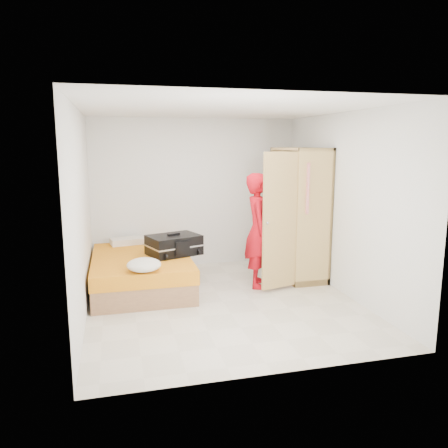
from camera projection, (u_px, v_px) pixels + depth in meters
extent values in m
plane|color=beige|center=(223.00, 302.00, 6.05)|extent=(4.00, 4.00, 0.00)
plane|color=white|center=(223.00, 109.00, 5.58)|extent=(4.00, 4.00, 0.00)
cube|color=white|center=(196.00, 193.00, 7.73)|extent=(3.60, 0.02, 2.60)
cube|color=white|center=(276.00, 241.00, 3.91)|extent=(3.60, 0.02, 2.60)
cube|color=white|center=(81.00, 214.00, 5.38)|extent=(0.02, 4.00, 2.60)
cube|color=white|center=(344.00, 205.00, 6.25)|extent=(0.02, 4.00, 2.60)
cube|color=#A07348|center=(142.00, 278.00, 6.63)|extent=(1.40, 2.00, 0.30)
cube|color=orange|center=(141.00, 262.00, 6.58)|extent=(1.42, 2.02, 0.20)
cube|color=tan|center=(314.00, 213.00, 7.14)|extent=(0.04, 1.20, 2.10)
cube|color=tan|center=(315.00, 219.00, 6.53)|extent=(0.58, 0.04, 2.10)
cube|color=tan|center=(285.00, 208.00, 7.63)|extent=(0.58, 0.04, 2.10)
cube|color=tan|center=(301.00, 149.00, 6.90)|extent=(0.58, 1.20, 0.04)
cube|color=#A78347|center=(297.00, 273.00, 7.26)|extent=(0.58, 1.20, 0.10)
cube|color=tan|center=(277.00, 211.00, 7.30)|extent=(0.04, 0.59, 2.00)
cube|color=tan|center=(280.00, 221.00, 6.33)|extent=(0.58, 0.19, 2.00)
cylinder|color=#B2B2B7|center=(301.00, 159.00, 6.92)|extent=(0.02, 1.10, 0.02)
imported|color=red|center=(259.00, 230.00, 6.61)|extent=(0.57, 0.72, 1.73)
cube|color=black|center=(174.00, 245.00, 6.63)|extent=(0.87, 0.75, 0.30)
cube|color=black|center=(174.00, 234.00, 6.60)|extent=(0.20, 0.11, 0.03)
ellipsoid|color=beige|center=(144.00, 265.00, 5.75)|extent=(0.45, 0.45, 0.17)
cube|color=beige|center=(128.00, 241.00, 7.33)|extent=(0.61, 0.39, 0.10)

